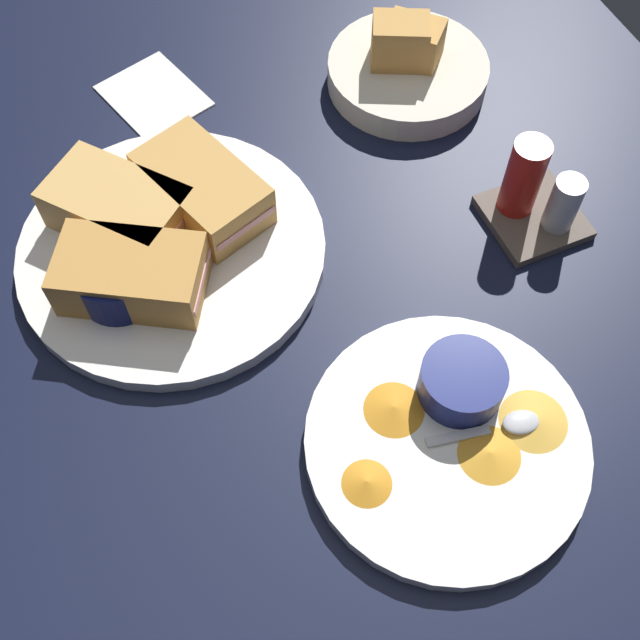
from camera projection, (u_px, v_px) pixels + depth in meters
ground_plane at (224, 256)px, 79.55cm from camera, size 110.00×110.00×3.00cm
plate_sandwich_main at (172, 250)px, 77.08cm from camera, size 29.74×29.74×1.60cm
sandwich_half_near at (200, 189)px, 76.83cm from camera, size 14.83×11.50×4.80cm
sandwich_half_far at (118, 207)px, 75.72cm from camera, size 14.86×14.13×4.80cm
sandwich_half_extra at (131, 274)px, 71.82cm from camera, size 13.14×15.06×4.80cm
ramekin_dark_sauce at (116, 278)px, 71.79cm from camera, size 7.67×7.67×4.18cm
spoon_by_dark_ramekin at (154, 243)px, 76.10cm from camera, size 7.59×8.42×0.80cm
plate_chips_companion at (446, 443)px, 66.97cm from camera, size 24.04×24.04×1.60cm
ramekin_light_gravy at (462, 381)px, 66.95cm from camera, size 7.31×7.31×3.49cm
spoon_by_gravy_ramekin at (506, 426)px, 66.52cm from camera, size 3.36×9.95×0.80cm
plantain_chip_scatter at (458, 425)px, 66.60cm from camera, size 13.61×21.11×0.60cm
bread_basket_rear at (407, 67)px, 87.89cm from camera, size 17.82×17.82×8.12cm
condiment_caddy at (535, 196)px, 77.15cm from camera, size 9.00×9.00×9.50cm
paper_napkin_folded at (151, 96)px, 88.54cm from camera, size 13.12×11.77×0.40cm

